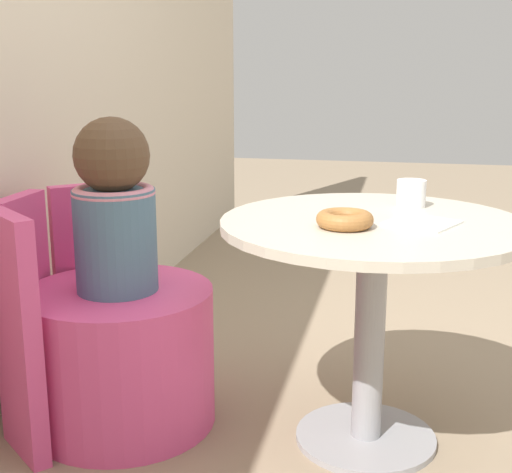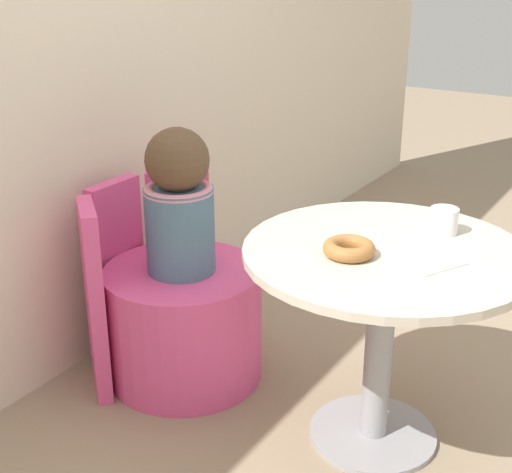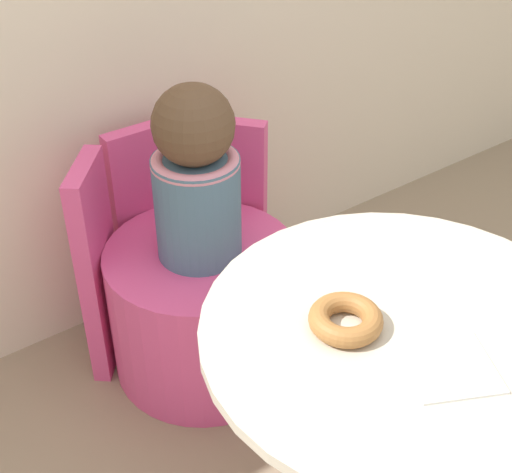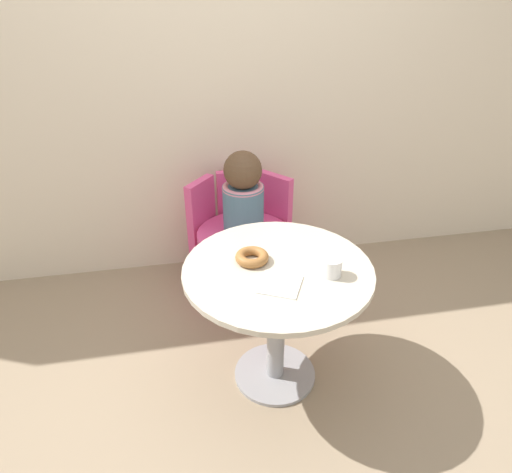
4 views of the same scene
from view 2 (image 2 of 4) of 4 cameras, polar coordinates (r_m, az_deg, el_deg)
The scene contains 9 objects.
ground_plane at distance 2.29m, azimuth 8.61°, elevation -16.63°, with size 12.00×12.00×0.00m, color gray.
back_wall at distance 2.47m, azimuth -15.25°, elevation 16.16°, with size 6.00×0.06×2.40m.
round_table at distance 2.09m, azimuth 10.12°, elevation -4.54°, with size 0.81×0.81×0.64m.
tub_chair at distance 2.53m, azimuth -5.77°, elevation -6.88°, with size 0.54×0.54×0.41m.
booth_backrest at distance 2.60m, azimuth -9.81°, elevation -3.00°, with size 0.64×0.24×0.67m.
child_figure at distance 2.34m, azimuth -6.18°, elevation 2.66°, with size 0.23×0.23×0.49m.
donut at distance 1.96m, azimuth 7.45°, elevation -0.95°, with size 0.14×0.14×0.04m.
cup at distance 2.17m, azimuth 14.79°, elevation 1.23°, with size 0.08×0.08×0.08m.
paper_napkin at distance 1.98m, azimuth 13.44°, elevation -1.82°, with size 0.21×0.21×0.01m.
Camera 2 is at (-1.66, -0.68, 1.42)m, focal length 50.00 mm.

